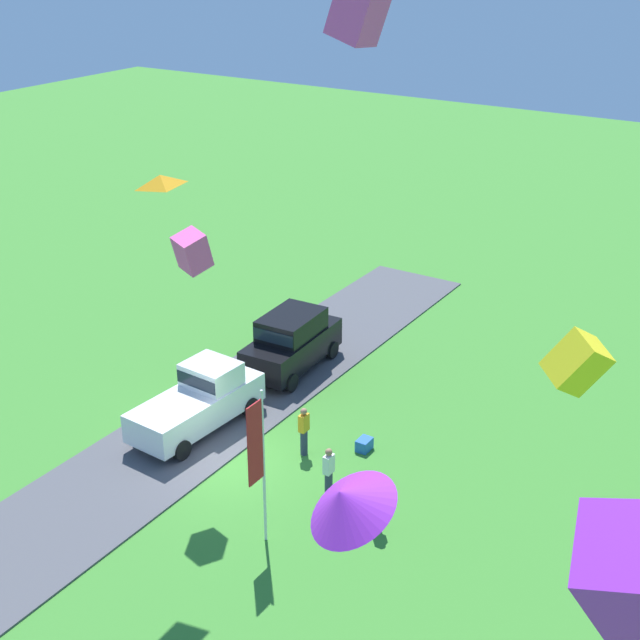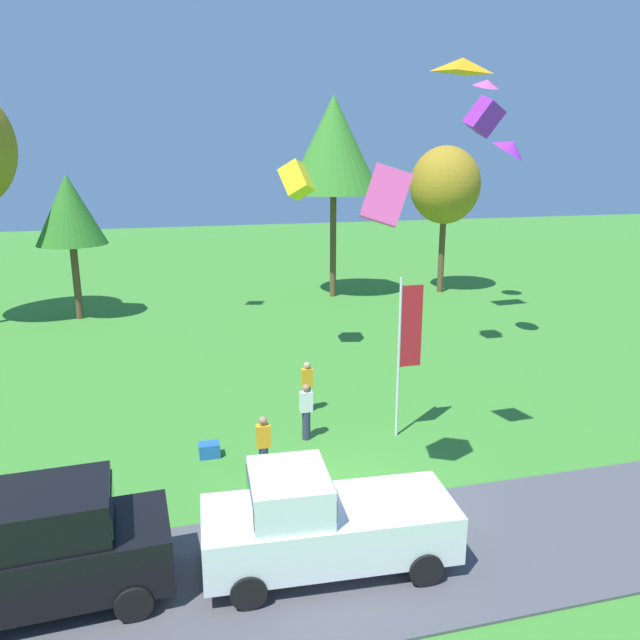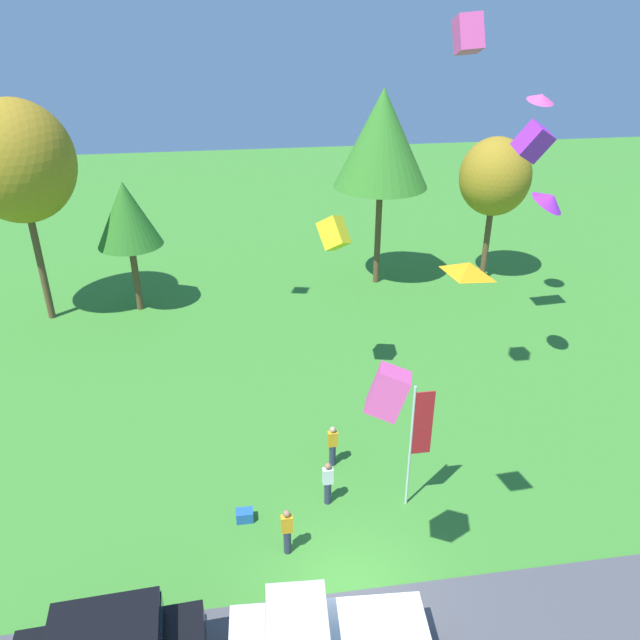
{
  "view_description": "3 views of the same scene",
  "coord_description": "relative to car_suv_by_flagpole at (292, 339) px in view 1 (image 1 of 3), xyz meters",
  "views": [
    {
      "loc": [
        18.76,
        15.43,
        15.99
      ],
      "look_at": [
        -0.46,
        3.2,
        5.65
      ],
      "focal_mm": 50.0,
      "sensor_mm": 36.0,
      "label": 1
    },
    {
      "loc": [
        -3.99,
        -12.66,
        8.14
      ],
      "look_at": [
        0.96,
        6.44,
        2.83
      ],
      "focal_mm": 35.0,
      "sensor_mm": 36.0,
      "label": 2
    },
    {
      "loc": [
        -2.8,
        -12.2,
        15.46
      ],
      "look_at": [
        -0.08,
        6.03,
        5.87
      ],
      "focal_mm": 35.0,
      "sensor_mm": 36.0,
      "label": 3
    }
  ],
  "objects": [
    {
      "name": "cooler_box",
      "position": [
        3.43,
        5.19,
        -1.1
      ],
      "size": [
        0.56,
        0.4,
        0.4
      ],
      "primitive_type": "cube",
      "color": "blue",
      "rests_on": "ground"
    },
    {
      "name": "kite_box_topmost",
      "position": [
        6.99,
        1.41,
        5.99
      ],
      "size": [
        1.26,
        1.02,
        1.35
      ],
      "primitive_type": "cube",
      "rotation": [
        -0.15,
        0.3,
        5.93
      ],
      "color": "#EA4C9E"
    },
    {
      "name": "person_beside_suv",
      "position": [
        6.77,
        7.51,
        -0.42
      ],
      "size": [
        0.36,
        0.24,
        1.71
      ],
      "color": "#2D334C",
      "rests_on": "ground"
    },
    {
      "name": "kite_box_over_trees",
      "position": [
        10.97,
        9.07,
        13.18
      ],
      "size": [
        0.82,
        1.01,
        1.24
      ],
      "primitive_type": "cube",
      "rotation": [
        -0.08,
        0.3,
        1.52
      ],
      "color": "#EA4C9E"
    },
    {
      "name": "person_on_lawn",
      "position": [
        6.28,
        5.59,
        -0.42
      ],
      "size": [
        0.36,
        0.24,
        1.71
      ],
      "color": "#2D334C",
      "rests_on": "ground"
    },
    {
      "name": "kite_box_near_flag",
      "position": [
        7.65,
        12.79,
        5.84
      ],
      "size": [
        1.42,
        1.57,
        1.6
      ],
      "primitive_type": "cube",
      "rotation": [
        -0.56,
        0.3,
        0.89
      ],
      "color": "yellow"
    },
    {
      "name": "flag_banner",
      "position": [
        9.16,
        5.16,
        1.74
      ],
      "size": [
        0.71,
        0.08,
        4.79
      ],
      "color": "silver",
      "rests_on": "ground"
    },
    {
      "name": "car_suv_by_flagpole",
      "position": [
        0.0,
        0.0,
        0.0
      ],
      "size": [
        4.69,
        2.23,
        2.28
      ],
      "color": "black",
      "rests_on": "ground"
    },
    {
      "name": "kite_delta_high_right",
      "position": [
        16.13,
        12.0,
        7.07
      ],
      "size": [
        1.99,
        1.98,
        1.1
      ],
      "primitive_type": "cone",
      "rotation": [
        0.53,
        0.0,
        0.96
      ],
      "color": "purple"
    },
    {
      "name": "person_watching_sky",
      "position": [
        4.71,
        3.66,
        -0.42
      ],
      "size": [
        0.36,
        0.24,
        1.71
      ],
      "color": "#2D334C",
      "rests_on": "ground"
    },
    {
      "name": "ground_plane",
      "position": [
        6.45,
        1.9,
        -1.3
      ],
      "size": [
        120.0,
        120.0,
        0.0
      ],
      "primitive_type": "plane",
      "color": "#3D842D"
    },
    {
      "name": "kite_diamond_low_drifter",
      "position": [
        8.96,
        2.21,
        8.64
      ],
      "size": [
        1.32,
        1.29,
        0.38
      ],
      "primitive_type": "pyramid",
      "rotation": [
        0.08,
        0.0,
        0.93
      ],
      "color": "orange"
    },
    {
      "name": "car_pickup_far_end",
      "position": [
        5.18,
        -0.23,
        -0.19
      ],
      "size": [
        5.11,
        2.29,
        2.14
      ],
      "color": "white",
      "rests_on": "ground"
    },
    {
      "name": "pavement_strip",
      "position": [
        6.45,
        -0.31,
        -1.27
      ],
      "size": [
        36.0,
        4.4,
        0.06
      ],
      "primitive_type": "cube",
      "color": "#4C4C51",
      "rests_on": "ground"
    }
  ]
}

